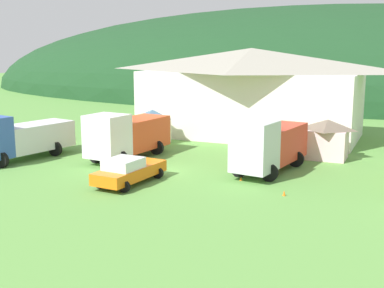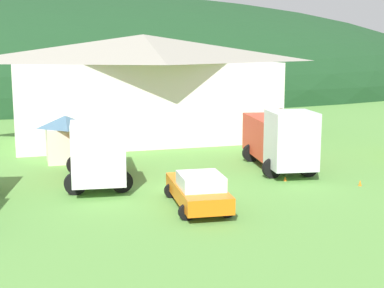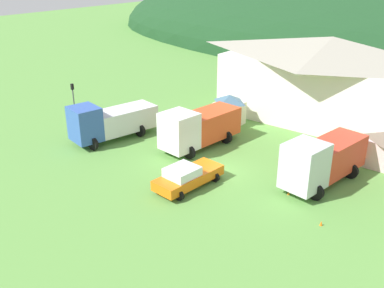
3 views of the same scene
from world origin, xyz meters
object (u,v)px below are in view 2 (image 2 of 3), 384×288
at_px(play_shed_pink, 280,128).
at_px(traffic_cone_near_pickup, 285,181).
at_px(service_pickup_orange, 198,190).
at_px(traffic_cone_mid_row, 360,186).
at_px(depot_building, 144,86).
at_px(heavy_rig_white, 97,149).
at_px(tow_truck_silver, 279,138).
at_px(play_shed_cream, 66,138).

bearing_deg(play_shed_pink, traffic_cone_near_pickup, -114.20).
xyz_separation_m(play_shed_pink, service_pickup_orange, (-9.86, -11.97, -0.69)).
bearing_deg(traffic_cone_near_pickup, service_pickup_orange, -150.23).
bearing_deg(traffic_cone_mid_row, depot_building, 113.01).
relative_size(service_pickup_orange, traffic_cone_mid_row, 8.70).
bearing_deg(heavy_rig_white, service_pickup_orange, 38.13).
distance_m(service_pickup_orange, traffic_cone_near_pickup, 6.99).
relative_size(depot_building, traffic_cone_mid_row, 33.15).
distance_m(play_shed_pink, service_pickup_orange, 15.52).
bearing_deg(traffic_cone_mid_row, play_shed_pink, 86.83).
distance_m(heavy_rig_white, traffic_cone_near_pickup, 10.21).
height_order(tow_truck_silver, service_pickup_orange, tow_truck_silver).
distance_m(play_shed_pink, heavy_rig_white, 14.85).
distance_m(play_shed_cream, traffic_cone_near_pickup, 13.99).
height_order(play_shed_pink, traffic_cone_near_pickup, play_shed_pink).
distance_m(depot_building, tow_truck_silver, 14.13).
bearing_deg(play_shed_cream, heavy_rig_white, -79.96).
bearing_deg(service_pickup_orange, depot_building, 179.83).
bearing_deg(heavy_rig_white, depot_building, 163.79).
relative_size(play_shed_cream, service_pickup_orange, 0.54).
distance_m(depot_building, service_pickup_orange, 19.47).
bearing_deg(traffic_cone_near_pickup, play_shed_pink, 65.80).
height_order(depot_building, tow_truck_silver, depot_building).
bearing_deg(tow_truck_silver, traffic_cone_near_pickup, -10.51).
xyz_separation_m(depot_building, play_shed_cream, (-6.52, -6.95, -2.65)).
distance_m(play_shed_cream, traffic_cone_mid_row, 17.83).
bearing_deg(traffic_cone_near_pickup, traffic_cone_mid_row, -33.29).
bearing_deg(depot_building, play_shed_pink, -41.26).
distance_m(play_shed_pink, tow_truck_silver, 6.46).
distance_m(play_shed_pink, traffic_cone_near_pickup, 9.46).
height_order(service_pickup_orange, traffic_cone_near_pickup, service_pickup_orange).
bearing_deg(service_pickup_orange, traffic_cone_near_pickup, 124.72).
bearing_deg(traffic_cone_mid_row, service_pickup_orange, -171.88).
bearing_deg(play_shed_pink, traffic_cone_mid_row, -93.17).
height_order(tow_truck_silver, traffic_cone_near_pickup, tow_truck_silver).
xyz_separation_m(tow_truck_silver, service_pickup_orange, (-6.97, -6.20, -1.06)).
bearing_deg(tow_truck_silver, play_shed_pink, 161.84).
relative_size(play_shed_pink, traffic_cone_near_pickup, 6.36).
distance_m(heavy_rig_white, traffic_cone_mid_row, 13.89).
height_order(depot_building, play_shed_pink, depot_building).
relative_size(play_shed_pink, tow_truck_silver, 0.39).
relative_size(play_shed_pink, traffic_cone_mid_row, 4.96).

